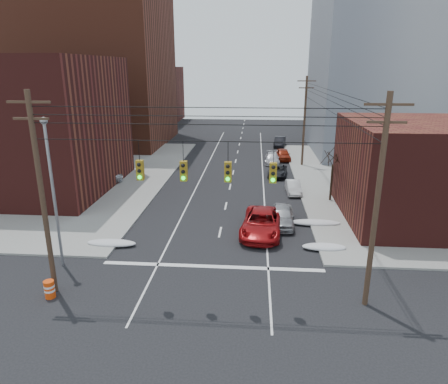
% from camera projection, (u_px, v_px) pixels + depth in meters
% --- Properties ---
extents(ground, '(160.00, 160.00, 0.00)m').
position_uv_depth(ground, '(198.00, 332.00, 18.95)').
color(ground, black).
rests_on(ground, ground).
extents(sidewalk_nw, '(40.00, 40.00, 0.15)m').
position_uv_depth(sidewalk_nw, '(1.00, 174.00, 46.60)').
color(sidewalk_nw, gray).
rests_on(sidewalk_nw, ground).
extents(building_brick_tall, '(24.00, 20.00, 30.00)m').
position_uv_depth(building_brick_tall, '(86.00, 47.00, 61.86)').
color(building_brick_tall, brown).
rests_on(building_brick_tall, ground).
extents(building_brick_near, '(20.00, 16.00, 13.00)m').
position_uv_depth(building_brick_near, '(8.00, 125.00, 39.54)').
color(building_brick_near, '#4A1916').
rests_on(building_brick_near, ground).
extents(building_brick_far, '(22.00, 18.00, 12.00)m').
position_uv_depth(building_brick_far, '(129.00, 95.00, 89.44)').
color(building_brick_far, '#4A1916').
rests_on(building_brick_far, ground).
extents(building_office, '(22.00, 20.00, 25.00)m').
position_uv_depth(building_office, '(397.00, 63.00, 55.40)').
color(building_office, gray).
rests_on(building_office, ground).
extents(building_glass, '(20.00, 18.00, 22.00)m').
position_uv_depth(building_glass, '(363.00, 72.00, 80.42)').
color(building_glass, gray).
rests_on(building_glass, ground).
extents(utility_pole_left, '(2.20, 0.28, 11.00)m').
position_uv_depth(utility_pole_left, '(42.00, 193.00, 20.69)').
color(utility_pole_left, '#473323').
rests_on(utility_pole_left, ground).
extents(utility_pole_right, '(2.20, 0.28, 11.00)m').
position_uv_depth(utility_pole_right, '(377.00, 201.00, 19.43)').
color(utility_pole_right, '#473323').
rests_on(utility_pole_right, ground).
extents(utility_pole_far, '(2.20, 0.28, 11.00)m').
position_uv_depth(utility_pole_far, '(304.00, 120.00, 48.91)').
color(utility_pole_far, '#473323').
rests_on(utility_pole_far, ground).
extents(traffic_signals, '(17.00, 0.42, 2.02)m').
position_uv_depth(traffic_signals, '(206.00, 170.00, 19.61)').
color(traffic_signals, black).
rests_on(traffic_signals, ground).
extents(street_light, '(0.44, 0.44, 9.32)m').
position_uv_depth(street_light, '(52.00, 181.00, 23.69)').
color(street_light, gray).
rests_on(street_light, ground).
extents(bare_tree, '(2.09, 2.20, 4.93)m').
position_uv_depth(bare_tree, '(332.00, 178.00, 36.56)').
color(bare_tree, black).
rests_on(bare_tree, ground).
extents(snow_nw, '(3.50, 1.08, 0.42)m').
position_uv_depth(snow_nw, '(111.00, 243.00, 27.99)').
color(snow_nw, silver).
rests_on(snow_nw, ground).
extents(snow_ne, '(3.00, 1.08, 0.42)m').
position_uv_depth(snow_ne, '(324.00, 247.00, 27.37)').
color(snow_ne, silver).
rests_on(snow_ne, ground).
extents(snow_east_far, '(4.00, 1.08, 0.42)m').
position_uv_depth(snow_east_far, '(315.00, 223.00, 31.65)').
color(snow_east_far, silver).
rests_on(snow_east_far, ground).
extents(red_pickup, '(3.46, 6.46, 1.73)m').
position_uv_depth(red_pickup, '(262.00, 223.00, 29.83)').
color(red_pickup, '#9A0E10').
rests_on(red_pickup, ground).
extents(parked_car_a, '(2.10, 4.61, 1.54)m').
position_uv_depth(parked_car_a, '(282.00, 216.00, 31.49)').
color(parked_car_a, '#9FA0A4').
rests_on(parked_car_a, ground).
extents(parked_car_b, '(1.44, 3.81, 1.24)m').
position_uv_depth(parked_car_b, '(293.00, 187.00, 39.49)').
color(parked_car_b, silver).
rests_on(parked_car_b, ground).
extents(parked_car_c, '(2.49, 4.64, 1.24)m').
position_uv_depth(parked_car_c, '(278.00, 171.00, 45.64)').
color(parked_car_c, black).
rests_on(parked_car_c, ground).
extents(parked_car_d, '(1.96, 4.56, 1.31)m').
position_uv_depth(parked_car_d, '(272.00, 158.00, 51.80)').
color(parked_car_d, silver).
rests_on(parked_car_d, ground).
extents(parked_car_e, '(2.02, 4.46, 1.49)m').
position_uv_depth(parked_car_e, '(283.00, 155.00, 53.59)').
color(parked_car_e, maroon).
rests_on(parked_car_e, ground).
extents(parked_car_f, '(2.17, 4.70, 1.49)m').
position_uv_depth(parked_car_f, '(280.00, 142.00, 62.79)').
color(parked_car_f, black).
rests_on(parked_car_f, ground).
extents(lot_car_a, '(4.00, 2.30, 1.25)m').
position_uv_depth(lot_car_a, '(81.00, 190.00, 38.17)').
color(lot_car_a, silver).
rests_on(lot_car_a, sidewalk_nw).
extents(lot_car_b, '(6.07, 4.61, 1.53)m').
position_uv_depth(lot_car_b, '(96.00, 176.00, 42.34)').
color(lot_car_b, '#B6B6BB').
rests_on(lot_car_b, sidewalk_nw).
extents(lot_car_c, '(4.98, 2.63, 1.37)m').
position_uv_depth(lot_car_c, '(65.00, 178.00, 41.93)').
color(lot_car_c, black).
rests_on(lot_car_c, sidewalk_nw).
extents(lot_car_d, '(4.74, 2.13, 1.58)m').
position_uv_depth(lot_car_d, '(84.00, 163.00, 48.23)').
color(lot_car_d, '#A6A7AB').
rests_on(lot_car_d, sidewalk_nw).
extents(construction_barrel, '(0.74, 0.74, 1.00)m').
position_uv_depth(construction_barrel, '(50.00, 289.00, 21.63)').
color(construction_barrel, '#E5420C').
rests_on(construction_barrel, ground).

